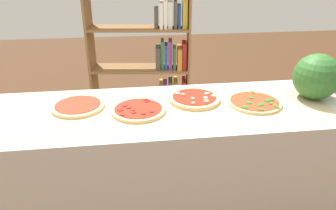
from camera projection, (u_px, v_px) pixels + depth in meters
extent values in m
cube|color=beige|center=(168.00, 174.00, 1.99)|extent=(2.13, 0.69, 0.92)
cube|color=tan|center=(168.00, 108.00, 1.79)|extent=(1.83, 0.51, 0.00)
cylinder|color=#E5C17F|center=(78.00, 106.00, 1.79)|extent=(0.30, 0.30, 0.02)
cylinder|color=red|center=(78.00, 104.00, 1.79)|extent=(0.25, 0.25, 0.00)
cylinder|color=#E5C17F|center=(138.00, 110.00, 1.75)|extent=(0.30, 0.30, 0.02)
cylinder|color=#AD2314|center=(138.00, 108.00, 1.74)|extent=(0.26, 0.26, 0.00)
cylinder|color=maroon|center=(146.00, 100.00, 1.84)|extent=(0.03, 0.03, 0.00)
cylinder|color=maroon|center=(133.00, 110.00, 1.71)|extent=(0.03, 0.03, 0.00)
cylinder|color=maroon|center=(125.00, 105.00, 1.77)|extent=(0.03, 0.03, 0.00)
cylinder|color=maroon|center=(152.00, 111.00, 1.70)|extent=(0.03, 0.03, 0.00)
cylinder|color=maroon|center=(122.00, 115.00, 1.67)|extent=(0.03, 0.03, 0.00)
cylinder|color=maroon|center=(134.00, 112.00, 1.69)|extent=(0.03, 0.03, 0.00)
cylinder|color=maroon|center=(144.00, 113.00, 1.68)|extent=(0.03, 0.03, 0.00)
cylinder|color=maroon|center=(129.00, 107.00, 1.75)|extent=(0.03, 0.03, 0.00)
cylinder|color=maroon|center=(147.00, 101.00, 1.83)|extent=(0.03, 0.03, 0.00)
cylinder|color=maroon|center=(120.00, 110.00, 1.72)|extent=(0.03, 0.03, 0.00)
cylinder|color=#E5C17F|center=(194.00, 99.00, 1.88)|extent=(0.31, 0.31, 0.02)
cylinder|color=#AD2314|center=(194.00, 97.00, 1.88)|extent=(0.26, 0.26, 0.00)
cylinder|color=#C6B28E|center=(193.00, 98.00, 1.85)|extent=(0.02, 0.02, 0.01)
cylinder|color=#C6B28E|center=(178.00, 93.00, 1.92)|extent=(0.03, 0.03, 0.01)
cylinder|color=#C6B28E|center=(183.00, 94.00, 1.90)|extent=(0.02, 0.02, 0.01)
cylinder|color=#C6B28E|center=(206.00, 101.00, 1.81)|extent=(0.03, 0.03, 0.01)
cylinder|color=#C6B28E|center=(193.00, 103.00, 1.79)|extent=(0.02, 0.02, 0.01)
cylinder|color=#C6B28E|center=(214.00, 96.00, 1.88)|extent=(0.03, 0.03, 0.01)
cylinder|color=#C6B28E|center=(207.00, 94.00, 1.91)|extent=(0.03, 0.03, 0.01)
cylinder|color=#C6B28E|center=(205.00, 98.00, 1.85)|extent=(0.03, 0.03, 0.01)
cylinder|color=#E5C17F|center=(254.00, 102.00, 1.84)|extent=(0.31, 0.31, 0.02)
cylinder|color=red|center=(254.00, 101.00, 1.84)|extent=(0.28, 0.28, 0.00)
ellipsoid|color=#286B23|center=(260.00, 105.00, 1.78)|extent=(0.04, 0.03, 0.00)
ellipsoid|color=#286B23|center=(249.00, 103.00, 1.81)|extent=(0.04, 0.04, 0.00)
ellipsoid|color=#286B23|center=(253.00, 92.00, 1.95)|extent=(0.03, 0.05, 0.00)
ellipsoid|color=#286B23|center=(267.00, 101.00, 1.83)|extent=(0.05, 0.05, 0.00)
ellipsoid|color=#286B23|center=(271.00, 99.00, 1.85)|extent=(0.05, 0.05, 0.00)
ellipsoid|color=#286B23|center=(251.00, 98.00, 1.87)|extent=(0.04, 0.04, 0.00)
ellipsoid|color=#286B23|center=(261.00, 110.00, 1.72)|extent=(0.04, 0.04, 0.00)
ellipsoid|color=#286B23|center=(262.00, 104.00, 1.79)|extent=(0.03, 0.05, 0.00)
ellipsoid|color=#286B23|center=(276.00, 106.00, 1.76)|extent=(0.03, 0.05, 0.00)
ellipsoid|color=#286B23|center=(245.00, 107.00, 1.76)|extent=(0.05, 0.05, 0.00)
ellipsoid|color=#286B23|center=(270.00, 103.00, 1.80)|extent=(0.02, 0.04, 0.00)
sphere|color=#2D6628|center=(317.00, 77.00, 1.87)|extent=(0.27, 0.27, 0.27)
cube|color=brown|center=(188.00, 68.00, 2.97)|extent=(0.05, 0.28, 1.50)
cube|color=brown|center=(93.00, 68.00, 2.96)|extent=(0.05, 0.28, 1.50)
cube|color=brown|center=(143.00, 137.00, 3.28)|extent=(0.90, 0.39, 0.02)
cube|color=#2D753D|center=(183.00, 129.00, 3.24)|extent=(0.06, 0.21, 0.17)
cube|color=#234799|center=(178.00, 126.00, 3.22)|extent=(0.05, 0.18, 0.24)
cube|color=silver|center=(174.00, 127.00, 3.23)|extent=(0.06, 0.21, 0.22)
cube|color=brown|center=(142.00, 104.00, 3.12)|extent=(0.90, 0.39, 0.02)
cube|color=#B22823|center=(184.00, 91.00, 3.07)|extent=(0.06, 0.23, 0.26)
cube|color=#753384|center=(180.00, 96.00, 3.09)|extent=(0.06, 0.24, 0.16)
cube|color=gold|center=(176.00, 92.00, 3.07)|extent=(0.06, 0.24, 0.24)
cube|color=#47423D|center=(170.00, 92.00, 3.07)|extent=(0.06, 0.20, 0.25)
cube|color=#753384|center=(165.00, 93.00, 3.07)|extent=(0.06, 0.16, 0.23)
cube|color=gold|center=(161.00, 93.00, 3.07)|extent=(0.06, 0.23, 0.22)
cube|color=brown|center=(140.00, 68.00, 2.97)|extent=(0.90, 0.39, 0.02)
cube|color=#B22823|center=(184.00, 55.00, 2.91)|extent=(0.06, 0.20, 0.24)
cube|color=orange|center=(179.00, 57.00, 2.92)|extent=(0.07, 0.23, 0.19)
cube|color=#2D753D|center=(174.00, 57.00, 2.92)|extent=(0.05, 0.18, 0.20)
cube|color=#753384|center=(170.00, 54.00, 2.91)|extent=(0.06, 0.20, 0.26)
cube|color=#234799|center=(166.00, 56.00, 2.92)|extent=(0.05, 0.17, 0.22)
cube|color=#2D753D|center=(162.00, 54.00, 2.91)|extent=(0.05, 0.16, 0.26)
cube|color=#47423D|center=(158.00, 57.00, 2.92)|extent=(0.07, 0.21, 0.20)
cube|color=brown|center=(139.00, 28.00, 2.81)|extent=(0.90, 0.39, 0.02)
cube|color=gold|center=(185.00, 13.00, 2.76)|extent=(0.06, 0.16, 0.25)
cube|color=#234799|center=(179.00, 16.00, 2.77)|extent=(0.04, 0.16, 0.20)
cube|color=#47423D|center=(175.00, 14.00, 2.76)|extent=(0.05, 0.20, 0.23)
cube|color=silver|center=(170.00, 14.00, 2.76)|extent=(0.06, 0.17, 0.22)
cube|color=silver|center=(166.00, 13.00, 2.76)|extent=(0.05, 0.20, 0.24)
cube|color=silver|center=(161.00, 15.00, 2.76)|extent=(0.06, 0.23, 0.22)
cube|color=#47423D|center=(156.00, 17.00, 2.77)|extent=(0.05, 0.16, 0.17)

